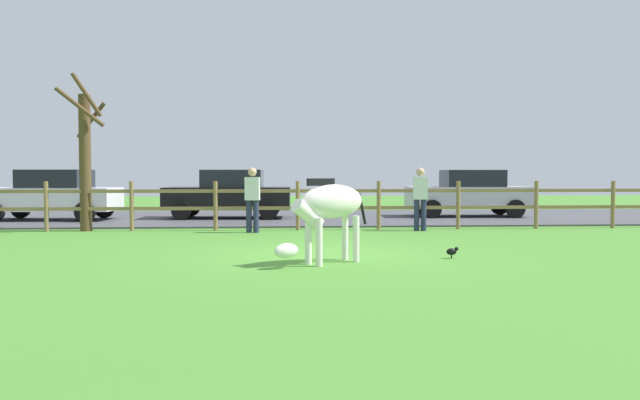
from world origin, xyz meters
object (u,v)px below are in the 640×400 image
Objects in this scene: zebra at (329,208)px; visitor_right_of_tree at (420,196)px; parked_car_silver at (469,193)px; crow_on_grass at (452,251)px; parked_car_white at (52,194)px; parked_car_black at (229,194)px; visitor_left_of_tree at (252,197)px; bare_tree at (85,157)px.

visitor_right_of_tree is at bearing 63.38° from zebra.
parked_car_silver is 2.49× the size of visitor_right_of_tree.
zebra is 11.68m from parked_car_silver.
parked_car_white is at bearing 137.76° from crow_on_grass.
visitor_left_of_tree reaches higher than parked_car_black.
visitor_right_of_tree reaches higher than zebra.
parked_car_silver is (11.36, 4.03, -1.09)m from bare_tree.
crow_on_grass is (8.01, -5.77, -1.80)m from bare_tree.
parked_car_black is 5.43m from parked_car_white.
parked_car_white is (-7.81, 9.58, -0.08)m from zebra.
visitor_right_of_tree is (5.26, -4.32, 0.06)m from parked_car_black.
parked_car_silver is at bearing 19.52° from bare_tree.
parked_car_silver is 1.00× the size of parked_car_white.
crow_on_grass is at bearing -108.88° from parked_car_silver.
crow_on_grass is 0.05× the size of parked_car_black.
parked_car_black is at bearing 115.78° from crow_on_grass.
bare_tree is 12.10m from parked_car_silver.
parked_car_white is 11.35m from visitor_right_of_tree.
parked_car_white is 2.50× the size of visitor_left_of_tree.
visitor_right_of_tree is (4.33, 0.20, 0.00)m from visitor_left_of_tree.
bare_tree is 4.05m from parked_car_white.
parked_car_white is (-2.02, 3.34, -1.09)m from bare_tree.
visitor_left_of_tree reaches higher than crow_on_grass.
crow_on_grass is 6.29m from visitor_left_of_tree.
parked_car_silver is at bearing 2.94° from parked_car_white.
visitor_left_of_tree is at bearing 126.23° from crow_on_grass.
parked_car_white is at bearing 160.06° from visitor_right_of_tree.
parked_car_silver is 8.50m from visitor_left_of_tree.
visitor_left_of_tree is at bearing -145.92° from parked_car_silver.
parked_car_black is (3.39, 3.79, -1.09)m from bare_tree.
parked_car_white is (-10.03, 9.11, 0.72)m from crow_on_grass.
visitor_right_of_tree reaches higher than parked_car_black.
bare_tree is at bearing -58.81° from parked_car_white.
zebra is at bearing -76.56° from parked_car_black.
visitor_left_of_tree is (-1.47, 5.51, -0.02)m from zebra.
bare_tree is 4.50m from visitor_left_of_tree.
crow_on_grass is 0.05× the size of parked_car_white.
crow_on_grass is at bearing -97.02° from visitor_right_of_tree.
parked_car_black is 0.99× the size of parked_car_white.
crow_on_grass is at bearing -42.24° from parked_car_white.
visitor_right_of_tree reaches higher than crow_on_grass.
parked_car_black is (-2.40, 10.03, -0.08)m from zebra.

